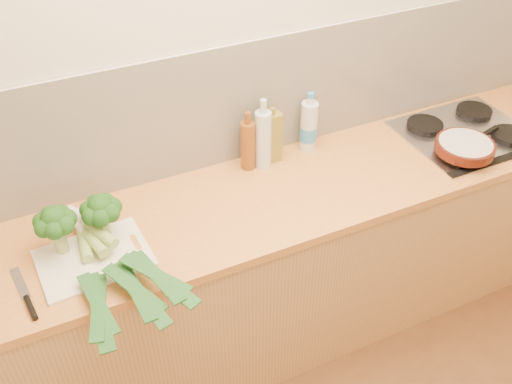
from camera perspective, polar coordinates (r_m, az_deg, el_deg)
room_shell at (r=2.41m, az=-1.37°, el=8.85°), size 3.50×3.50×3.50m
counter at (r=2.66m, az=1.43°, el=-7.62°), size 3.20×0.62×0.90m
gas_hob at (r=2.86m, az=20.36°, el=5.56°), size 0.58×0.50×0.04m
chopping_board at (r=2.15m, az=-15.91°, el=-6.38°), size 0.41×0.31×0.01m
broccoli_left at (r=2.11m, az=-19.47°, el=-2.88°), size 0.15×0.15×0.20m
broccoli_right at (r=2.14m, az=-15.26°, el=-1.71°), size 0.15×0.15×0.19m
leek_front at (r=2.11m, az=-16.45°, el=-6.41°), size 0.12×0.69×0.04m
leek_mid at (r=2.08m, az=-14.81°, el=-6.10°), size 0.21×0.65×0.04m
leek_back at (r=2.09m, az=-14.06°, el=-4.98°), size 0.32×0.66×0.04m
chefs_knife at (r=2.07m, az=-21.84°, el=-10.12°), size 0.06×0.27×0.02m
skillet at (r=2.68m, az=20.19°, el=4.31°), size 0.37×0.26×0.04m
oil_tin at (r=2.47m, az=1.62°, el=5.49°), size 0.08×0.05×0.26m
glass_bottle at (r=2.43m, az=0.71°, el=5.37°), size 0.07×0.07×0.33m
amber_bottle at (r=2.42m, az=-0.80°, el=4.75°), size 0.06×0.06×0.27m
water_bottle at (r=2.56m, az=5.28°, el=6.44°), size 0.08×0.08×0.26m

